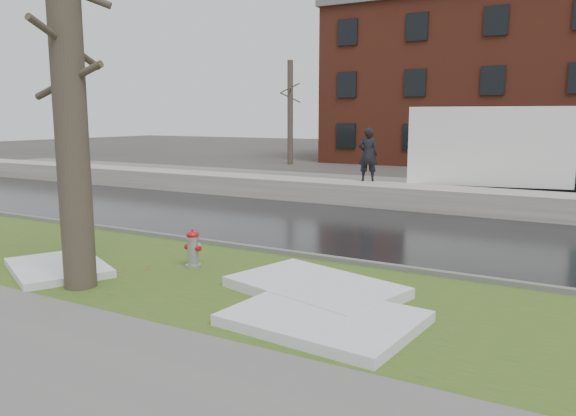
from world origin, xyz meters
The scene contains 17 objects.
ground centered at (0.00, 0.00, 0.00)m, with size 120.00×120.00×0.00m, color #47423D.
verge centered at (0.00, -1.25, 0.02)m, with size 60.00×4.50×0.04m, color #324F1A.
sidewalk centered at (0.00, -5.00, 0.03)m, with size 60.00×3.00×0.05m, color slate.
road centered at (0.00, 4.50, 0.01)m, with size 60.00×7.00×0.03m, color black.
parking_lot centered at (0.00, 13.00, 0.01)m, with size 60.00×9.00×0.03m, color slate.
curb centered at (0.00, 1.00, 0.07)m, with size 60.00×0.15×0.14m, color slate.
snowbank centered at (0.00, 8.70, 0.38)m, with size 60.00×1.60×0.75m, color #B7B2A7.
brick_building centered at (2.00, 30.00, 5.00)m, with size 26.00×12.00×10.00m, color maroon.
bg_tree_left centered at (-12.00, 22.00, 3.33)m, with size 1.40×1.62×6.50m.
bg_tree_center centered at (-6.00, 26.00, 3.33)m, with size 1.40×1.62×6.50m.
fire_hydrant centered at (-1.36, -0.80, 0.45)m, with size 0.37×0.32×0.77m.
tree centered at (-2.26, -2.81, 3.53)m, with size 1.44×1.70×6.93m.
box_truck centered at (3.09, 11.33, 1.77)m, with size 10.14×3.86×3.35m.
worker centered at (-1.69, 9.30, 1.69)m, with size 0.68×0.45×1.88m, color black.
snow_patch_near centered at (2.27, -2.30, 0.12)m, with size 2.60×2.00×0.16m, color silver.
snow_patch_far centered at (-3.46, -2.34, 0.11)m, with size 2.20×1.60×0.14m, color silver.
snow_patch_side centered at (1.50, -1.06, 0.13)m, with size 2.80×1.80×0.18m, color silver.
Camera 1 is at (5.66, -9.31, 3.01)m, focal length 35.00 mm.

